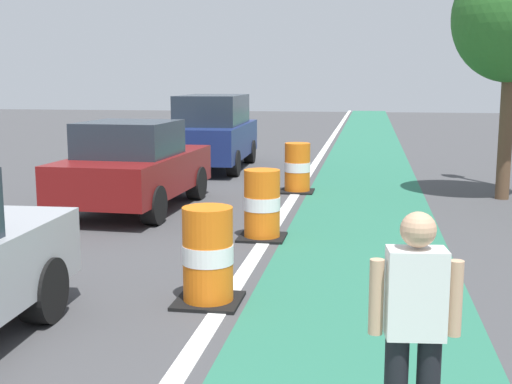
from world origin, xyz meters
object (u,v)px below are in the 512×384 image
(parked_sedan_second, at_px, (134,167))
(traffic_barrel_back, at_px, (297,168))
(parked_suv_third, at_px, (213,132))
(skateboarder_on_lane, at_px, (414,335))
(traffic_barrel_mid, at_px, (262,205))
(traffic_barrel_front, at_px, (208,257))

(parked_sedan_second, xyz_separation_m, traffic_barrel_back, (2.85, 2.52, -0.30))
(parked_suv_third, bearing_deg, skateboarder_on_lane, -72.05)
(skateboarder_on_lane, height_order, parked_suv_third, parked_suv_third)
(skateboarder_on_lane, bearing_deg, traffic_barrel_mid, 107.49)
(skateboarder_on_lane, distance_m, parked_sedan_second, 9.33)
(traffic_barrel_mid, relative_size, traffic_barrel_back, 1.00)
(traffic_barrel_mid, bearing_deg, traffic_barrel_front, -92.02)
(parked_sedan_second, xyz_separation_m, traffic_barrel_mid, (2.77, -1.95, -0.30))
(parked_sedan_second, distance_m, traffic_barrel_mid, 3.40)
(parked_sedan_second, height_order, traffic_barrel_mid, parked_sedan_second)
(parked_sedan_second, xyz_separation_m, parked_suv_third, (0.12, 6.09, 0.20))
(parked_suv_third, bearing_deg, traffic_barrel_back, -52.55)
(parked_suv_third, relative_size, traffic_barrel_front, 4.27)
(traffic_barrel_front, bearing_deg, parked_sedan_second, 117.63)
(traffic_barrel_mid, bearing_deg, parked_sedan_second, 144.91)
(skateboarder_on_lane, bearing_deg, parked_suv_third, 107.95)
(skateboarder_on_lane, height_order, traffic_barrel_mid, skateboarder_on_lane)
(parked_sedan_second, height_order, traffic_barrel_back, parked_sedan_second)
(traffic_barrel_mid, xyz_separation_m, traffic_barrel_back, (0.08, 4.47, 0.00))
(traffic_barrel_front, bearing_deg, traffic_barrel_back, 88.57)
(traffic_barrel_mid, bearing_deg, parked_suv_third, 108.29)
(parked_sedan_second, bearing_deg, traffic_barrel_mid, -35.09)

